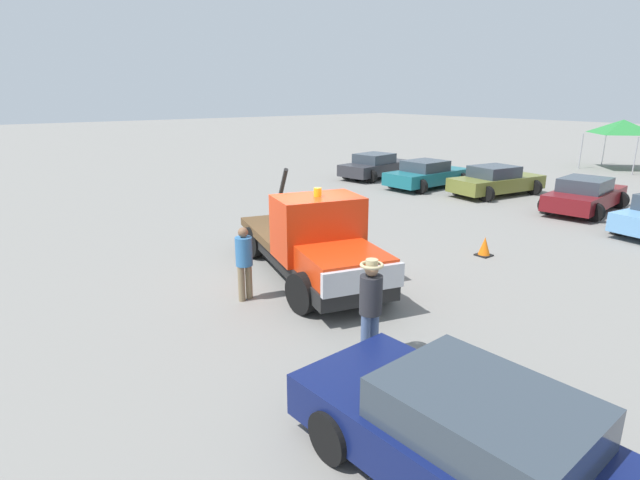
{
  "coord_description": "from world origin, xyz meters",
  "views": [
    {
      "loc": [
        9.66,
        -7.0,
        4.43
      ],
      "look_at": [
        0.5,
        0.0,
        1.05
      ],
      "focal_mm": 28.0,
      "sensor_mm": 36.0,
      "label": 1
    }
  ],
  "objects_px": {
    "tow_truck": "(313,244)",
    "person_at_hood": "(244,259)",
    "foreground_car": "(497,456)",
    "parked_car_charcoal": "(376,166)",
    "parked_car_teal": "(427,174)",
    "person_near_truck": "(371,301)",
    "canopy_tent_green": "(623,127)",
    "traffic_cone": "(484,247)",
    "parked_car_maroon": "(585,195)",
    "parked_car_olive": "(496,181)"
  },
  "relations": [
    {
      "from": "tow_truck",
      "to": "person_at_hood",
      "type": "relative_size",
      "value": 3.82
    },
    {
      "from": "foreground_car",
      "to": "parked_car_charcoal",
      "type": "distance_m",
      "value": 22.74
    },
    {
      "from": "tow_truck",
      "to": "parked_car_teal",
      "type": "xyz_separation_m",
      "value": [
        -6.83,
        12.0,
        -0.28
      ]
    },
    {
      "from": "foreground_car",
      "to": "person_near_truck",
      "type": "xyz_separation_m",
      "value": [
        -3.24,
        1.12,
        0.42
      ]
    },
    {
      "from": "canopy_tent_green",
      "to": "traffic_cone",
      "type": "relative_size",
      "value": 5.68
    },
    {
      "from": "person_at_hood",
      "to": "parked_car_charcoal",
      "type": "relative_size",
      "value": 0.36
    },
    {
      "from": "tow_truck",
      "to": "traffic_cone",
      "type": "height_order",
      "value": "tow_truck"
    },
    {
      "from": "person_at_hood",
      "to": "canopy_tent_green",
      "type": "relative_size",
      "value": 0.54
    },
    {
      "from": "person_at_hood",
      "to": "parked_car_maroon",
      "type": "xyz_separation_m",
      "value": [
        0.33,
        14.83,
        -0.32
      ]
    },
    {
      "from": "parked_car_teal",
      "to": "parked_car_maroon",
      "type": "distance_m",
      "value": 7.27
    },
    {
      "from": "foreground_car",
      "to": "parked_car_teal",
      "type": "bearing_deg",
      "value": 129.84
    },
    {
      "from": "tow_truck",
      "to": "traffic_cone",
      "type": "xyz_separation_m",
      "value": [
        1.4,
        5.02,
        -0.67
      ]
    },
    {
      "from": "parked_car_teal",
      "to": "canopy_tent_green",
      "type": "xyz_separation_m",
      "value": [
        2.86,
        14.06,
        1.89
      ]
    },
    {
      "from": "canopy_tent_green",
      "to": "tow_truck",
      "type": "bearing_deg",
      "value": -81.36
    },
    {
      "from": "parked_car_charcoal",
      "to": "parked_car_teal",
      "type": "bearing_deg",
      "value": -99.44
    },
    {
      "from": "traffic_cone",
      "to": "person_near_truck",
      "type": "bearing_deg",
      "value": -71.06
    },
    {
      "from": "parked_car_olive",
      "to": "traffic_cone",
      "type": "relative_size",
      "value": 8.55
    },
    {
      "from": "parked_car_maroon",
      "to": "parked_car_charcoal",
      "type": "bearing_deg",
      "value": 86.43
    },
    {
      "from": "parked_car_olive",
      "to": "parked_car_maroon",
      "type": "xyz_separation_m",
      "value": [
        4.04,
        -0.13,
        -0.0
      ]
    },
    {
      "from": "person_at_hood",
      "to": "canopy_tent_green",
      "type": "bearing_deg",
      "value": 89.42
    },
    {
      "from": "tow_truck",
      "to": "foreground_car",
      "type": "bearing_deg",
      "value": -5.67
    },
    {
      "from": "parked_car_teal",
      "to": "parked_car_maroon",
      "type": "height_order",
      "value": "same"
    },
    {
      "from": "parked_car_teal",
      "to": "traffic_cone",
      "type": "distance_m",
      "value": 10.8
    },
    {
      "from": "parked_car_olive",
      "to": "parked_car_teal",
      "type": "bearing_deg",
      "value": 115.48
    },
    {
      "from": "foreground_car",
      "to": "person_near_truck",
      "type": "distance_m",
      "value": 3.45
    },
    {
      "from": "person_near_truck",
      "to": "parked_car_charcoal",
      "type": "height_order",
      "value": "person_near_truck"
    },
    {
      "from": "tow_truck",
      "to": "parked_car_olive",
      "type": "distance_m",
      "value": 13.53
    },
    {
      "from": "parked_car_olive",
      "to": "canopy_tent_green",
      "type": "xyz_separation_m",
      "value": [
        -0.3,
        13.04,
        1.89
      ]
    },
    {
      "from": "person_near_truck",
      "to": "parked_car_charcoal",
      "type": "bearing_deg",
      "value": 133.33
    },
    {
      "from": "parked_car_olive",
      "to": "parked_car_charcoal",
      "type": "bearing_deg",
      "value": 105.57
    },
    {
      "from": "tow_truck",
      "to": "foreground_car",
      "type": "height_order",
      "value": "tow_truck"
    },
    {
      "from": "parked_car_teal",
      "to": "parked_car_maroon",
      "type": "bearing_deg",
      "value": -84.54
    },
    {
      "from": "foreground_car",
      "to": "canopy_tent_green",
      "type": "bearing_deg",
      "value": 107.39
    },
    {
      "from": "parked_car_olive",
      "to": "traffic_cone",
      "type": "bearing_deg",
      "value": -140.14
    },
    {
      "from": "foreground_car",
      "to": "tow_truck",
      "type": "bearing_deg",
      "value": 155.89
    },
    {
      "from": "tow_truck",
      "to": "parked_car_teal",
      "type": "height_order",
      "value": "tow_truck"
    },
    {
      "from": "traffic_cone",
      "to": "canopy_tent_green",
      "type": "bearing_deg",
      "value": 104.29
    },
    {
      "from": "person_near_truck",
      "to": "parked_car_charcoal",
      "type": "xyz_separation_m",
      "value": [
        -14.12,
        13.56,
        -0.42
      ]
    },
    {
      "from": "person_at_hood",
      "to": "parked_car_charcoal",
      "type": "distance_m",
      "value": 17.53
    },
    {
      "from": "person_near_truck",
      "to": "traffic_cone",
      "type": "relative_size",
      "value": 3.3
    },
    {
      "from": "person_near_truck",
      "to": "person_at_hood",
      "type": "height_order",
      "value": "person_near_truck"
    },
    {
      "from": "canopy_tent_green",
      "to": "traffic_cone",
      "type": "xyz_separation_m",
      "value": [
        5.36,
        -21.05,
        -2.29
      ]
    },
    {
      "from": "parked_car_maroon",
      "to": "canopy_tent_green",
      "type": "height_order",
      "value": "canopy_tent_green"
    },
    {
      "from": "person_at_hood",
      "to": "parked_car_maroon",
      "type": "relative_size",
      "value": 0.36
    },
    {
      "from": "person_near_truck",
      "to": "traffic_cone",
      "type": "xyz_separation_m",
      "value": [
        -2.23,
        6.51,
        -0.81
      ]
    },
    {
      "from": "foreground_car",
      "to": "canopy_tent_green",
      "type": "relative_size",
      "value": 1.71
    },
    {
      "from": "foreground_car",
      "to": "parked_car_maroon",
      "type": "distance_m",
      "value": 16.81
    },
    {
      "from": "parked_car_olive",
      "to": "canopy_tent_green",
      "type": "height_order",
      "value": "canopy_tent_green"
    },
    {
      "from": "parked_car_maroon",
      "to": "canopy_tent_green",
      "type": "relative_size",
      "value": 1.5
    },
    {
      "from": "parked_car_charcoal",
      "to": "traffic_cone",
      "type": "relative_size",
      "value": 8.49
    }
  ]
}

